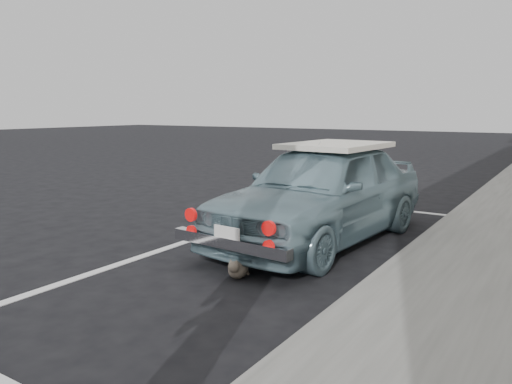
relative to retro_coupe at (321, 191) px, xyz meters
The scene contains 5 objects.
ground 4.00m from the retro_coupe, 98.43° to the right, with size 80.00×80.00×0.00m, color black.
pline_front 2.69m from the retro_coupe, 91.70° to the left, with size 3.00×0.12×0.01m, color silver.
pline_side 1.85m from the retro_coupe, 148.78° to the right, with size 0.12×7.00×0.01m, color silver.
retro_coupe is the anchor object (origin of this frame).
cat 1.96m from the retro_coupe, 91.79° to the right, with size 0.28×0.45×0.24m.
Camera 1 is at (3.41, -2.12, 1.76)m, focal length 35.00 mm.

